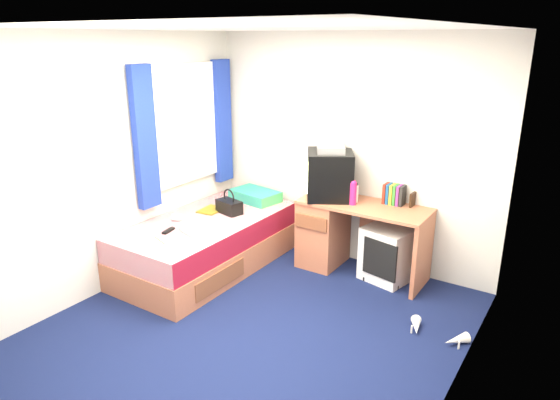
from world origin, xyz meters
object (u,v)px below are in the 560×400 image
Objects in this scene: storage_cube at (388,253)px; white_heels at (436,333)px; desk at (339,231)px; pink_water_bottle at (353,194)px; crt_tv at (329,175)px; remote_control at (168,231)px; towel at (197,228)px; colour_swatch_fan at (163,240)px; bed at (208,243)px; vcr at (331,148)px; pillow at (255,196)px; magazine at (211,210)px; aerosol_can at (356,194)px; water_bottle at (182,218)px; picture_frame at (413,200)px; handbag at (229,206)px.

storage_cube reaches higher than white_heels.
desk is 5.80× the size of pink_water_bottle.
crt_tv is 4.06× the size of remote_control.
towel is 0.36m from colour_swatch_fan.
bed is 7.42× the size of towel.
colour_swatch_fan is at bearing -65.13° from vcr.
towel is 0.28m from remote_control.
vcr reaches higher than pink_water_bottle.
magazine is (-0.20, -0.54, -0.05)m from pillow.
magazine reaches higher than colour_swatch_fan.
remote_control is (-0.08, -0.47, 0.28)m from bed.
crt_tv is 0.28m from vcr.
remote_control reaches higher than white_heels.
aerosol_can reaches higher than remote_control.
water_bottle reaches higher than colour_swatch_fan.
pillow is 1.67m from storage_cube.
pillow is at bearing -171.55° from picture_frame.
vcr is 1.55m from towel.
desk is 0.47m from aerosol_can.
remote_control is at bearing -140.26° from pink_water_bottle.
aerosol_can is (0.17, 0.01, 0.43)m from desk.
pink_water_bottle is 1.33m from handbag.
vcr is at bearing 41.43° from handbag.
aerosol_can is at bearing -157.84° from picture_frame.
handbag is (-1.76, -0.69, -0.20)m from picture_frame.
storage_cube is at bearing 0.53° from pillow.
pink_water_bottle is 0.72× the size of handbag.
bed is 1.62m from vcr.
magazine is 0.41m from water_bottle.
aerosol_can reaches higher than picture_frame.
pink_water_bottle is at bearing 30.34° from water_bottle.
pillow is 1.10m from desk.
towel reaches higher than colour_swatch_fan.
pink_water_bottle reaches higher than bed.
crt_tv reaches higher than pillow.
vcr is at bearing 25.27° from magazine.
colour_swatch_fan is at bearing -79.58° from handbag.
magazine is at bearing -95.43° from crt_tv.
picture_frame reaches higher than white_heels.
remote_control is (0.06, -0.70, 0.00)m from magazine.
aerosol_can is at bearing 145.55° from white_heels.
crt_tv is at bearing 165.76° from pink_water_bottle.
colour_swatch_fan is (-1.29, -1.35, -0.32)m from pink_water_bottle.
vcr is 1.88m from colour_swatch_fan.
colour_swatch_fan is at bearing -66.23° from water_bottle.
colour_swatch_fan is 1.38× the size of remote_control.
remote_control is at bearing -71.38° from water_bottle.
vcr is 1.69× the size of pink_water_bottle.
white_heels is at bearing -31.60° from pink_water_bottle.
magazine is (-0.22, -0.05, -0.07)m from handbag.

